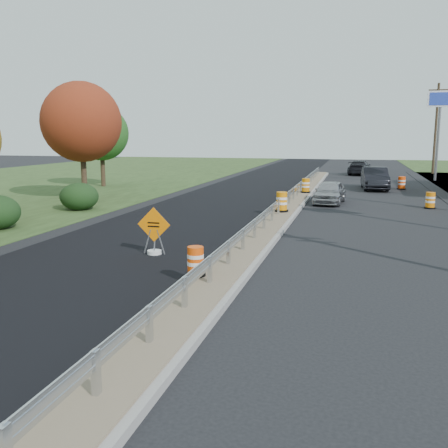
% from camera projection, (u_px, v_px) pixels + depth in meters
% --- Properties ---
extents(ground, '(140.00, 140.00, 0.00)m').
position_uv_depth(ground, '(254.00, 244.00, 18.95)').
color(ground, black).
rests_on(ground, ground).
extents(milled_overlay, '(7.20, 120.00, 0.01)m').
position_uv_depth(milled_overlay, '(215.00, 205.00, 29.57)').
color(milled_overlay, black).
rests_on(milled_overlay, ground).
extents(median, '(1.60, 55.00, 0.23)m').
position_uv_depth(median, '(284.00, 210.00, 26.54)').
color(median, gray).
rests_on(median, ground).
extents(guardrail, '(0.10, 46.15, 0.72)m').
position_uv_depth(guardrail, '(287.00, 197.00, 27.39)').
color(guardrail, silver).
rests_on(guardrail, median).
extents(pylon_sign_north, '(2.20, 0.30, 7.90)m').
position_uv_depth(pylon_sign_north, '(440.00, 107.00, 43.72)').
color(pylon_sign_north, slate).
rests_on(pylon_sign_north, ground).
extents(utility_pole_north, '(1.90, 0.26, 9.40)m').
position_uv_depth(utility_pole_north, '(436.00, 127.00, 52.30)').
color(utility_pole_north, '#473523').
rests_on(utility_pole_north, ground).
extents(hedge_north, '(2.09, 2.09, 1.52)m').
position_uv_depth(hedge_north, '(79.00, 196.00, 27.30)').
color(hedge_north, black).
rests_on(hedge_north, ground).
extents(tree_near_red, '(4.95, 4.95, 7.35)m').
position_uv_depth(tree_near_red, '(81.00, 122.00, 30.89)').
color(tree_near_red, '#473523').
rests_on(tree_near_red, ground).
extents(tree_near_back, '(4.29, 4.29, 6.37)m').
position_uv_depth(tree_near_back, '(101.00, 133.00, 39.37)').
color(tree_near_back, '#473523').
rests_on(tree_near_back, ground).
extents(caution_sign, '(1.19, 0.50, 1.64)m').
position_uv_depth(caution_sign, '(154.00, 243.00, 17.16)').
color(caution_sign, white).
rests_on(caution_sign, ground).
extents(barrel_median_near, '(0.56, 0.56, 0.82)m').
position_uv_depth(barrel_median_near, '(196.00, 262.00, 13.73)').
color(barrel_median_near, black).
rests_on(barrel_median_near, median).
extents(barrel_median_mid, '(0.68, 0.68, 1.00)m').
position_uv_depth(barrel_median_mid, '(282.00, 202.00, 25.29)').
color(barrel_median_mid, black).
rests_on(barrel_median_mid, median).
extents(barrel_median_far, '(0.65, 0.65, 0.96)m').
position_uv_depth(barrel_median_far, '(306.00, 186.00, 33.70)').
color(barrel_median_far, black).
rests_on(barrel_median_far, median).
extents(barrel_shoulder_near, '(0.63, 0.63, 0.92)m').
position_uv_depth(barrel_shoulder_near, '(430.00, 201.00, 27.94)').
color(barrel_shoulder_near, black).
rests_on(barrel_shoulder_near, ground).
extents(barrel_shoulder_mid, '(0.67, 0.67, 0.98)m').
position_uv_depth(barrel_shoulder_mid, '(402.00, 183.00, 37.82)').
color(barrel_shoulder_mid, black).
rests_on(barrel_shoulder_mid, ground).
extents(car_silver, '(2.00, 4.16, 1.37)m').
position_uv_depth(car_silver, '(330.00, 192.00, 30.03)').
color(car_silver, '#A2A2A6').
rests_on(car_silver, ground).
extents(car_dark_mid, '(2.08, 5.16, 1.67)m').
position_uv_depth(car_dark_mid, '(375.00, 178.00, 37.82)').
color(car_dark_mid, black).
rests_on(car_dark_mid, ground).
extents(car_dark_far, '(2.62, 5.26, 1.47)m').
position_uv_depth(car_dark_far, '(360.00, 168.00, 52.02)').
color(car_dark_far, black).
rests_on(car_dark_far, ground).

